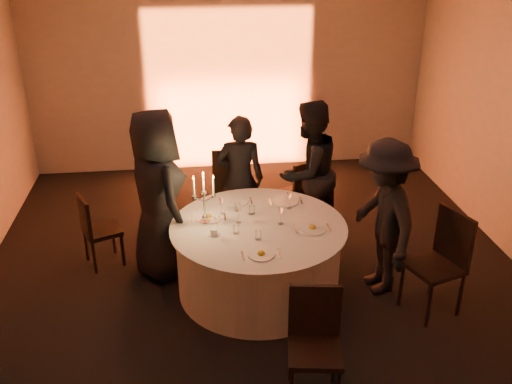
{
  "coord_description": "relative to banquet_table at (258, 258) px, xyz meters",
  "views": [
    {
      "loc": [
        -0.66,
        -5.03,
        3.52
      ],
      "look_at": [
        0.0,
        0.2,
        1.05
      ],
      "focal_mm": 40.0,
      "sensor_mm": 36.0,
      "label": 1
    }
  ],
  "objects": [
    {
      "name": "floor",
      "position": [
        0.0,
        0.0,
        -0.38
      ],
      "size": [
        7.0,
        7.0,
        0.0
      ],
      "primitive_type": "plane",
      "color": "black",
      "rests_on": "ground"
    },
    {
      "name": "wall_back",
      "position": [
        0.0,
        3.5,
        1.12
      ],
      "size": [
        7.0,
        0.0,
        7.0
      ],
      "primitive_type": "plane",
      "rotation": [
        1.57,
        0.0,
        0.0
      ],
      "color": "#ADA7A1",
      "rests_on": "floor"
    },
    {
      "name": "uplighter_fixture",
      "position": [
        0.0,
        3.2,
        -0.33
      ],
      "size": [
        0.25,
        0.12,
        0.1
      ],
      "primitive_type": "cube",
      "color": "black",
      "rests_on": "floor"
    },
    {
      "name": "banquet_table",
      "position": [
        0.0,
        0.0,
        0.0
      ],
      "size": [
        1.8,
        1.8,
        0.77
      ],
      "color": "black",
      "rests_on": "floor"
    },
    {
      "name": "chair_left",
      "position": [
        -1.74,
        0.71,
        0.1
      ],
      "size": [
        0.5,
        0.5,
        0.86
      ],
      "rotation": [
        0.0,
        0.0,
        1.99
      ],
      "color": "black",
      "rests_on": "floor"
    },
    {
      "name": "chair_back_left",
      "position": [
        -0.15,
        1.53,
        0.21
      ],
      "size": [
        0.5,
        0.5,
        1.05
      ],
      "rotation": [
        0.0,
        0.0,
        3.06
      ],
      "color": "black",
      "rests_on": "floor"
    },
    {
      "name": "chair_back_right",
      "position": [
        0.7,
        1.27,
        0.15
      ],
      "size": [
        0.56,
        0.56,
        0.95
      ],
      "rotation": [
        0.0,
        0.0,
        -2.68
      ],
      "color": "black",
      "rests_on": "floor"
    },
    {
      "name": "chair_right",
      "position": [
        1.73,
        -0.55,
        0.22
      ],
      "size": [
        0.59,
        0.59,
        1.06
      ],
      "rotation": [
        0.0,
        0.0,
        -1.23
      ],
      "color": "black",
      "rests_on": "floor"
    },
    {
      "name": "chair_front",
      "position": [
        0.26,
        -1.5,
        0.16
      ],
      "size": [
        0.48,
        0.48,
        0.96
      ],
      "rotation": [
        0.0,
        0.0,
        -0.16
      ],
      "color": "black",
      "rests_on": "floor"
    },
    {
      "name": "guest_left",
      "position": [
        -1.02,
        0.49,
        0.55
      ],
      "size": [
        0.93,
        1.08,
        1.88
      ],
      "primitive_type": "imported",
      "rotation": [
        0.0,
        0.0,
        2.02
      ],
      "color": "black",
      "rests_on": "floor"
    },
    {
      "name": "guest_back_left",
      "position": [
        -0.08,
        1.11,
        0.41
      ],
      "size": [
        0.6,
        0.42,
        1.58
      ],
      "primitive_type": "imported",
      "rotation": [
        0.0,
        0.0,
        3.07
      ],
      "color": "black",
      "rests_on": "floor"
    },
    {
      "name": "guest_back_right",
      "position": [
        0.73,
        1.03,
        0.49
      ],
      "size": [
        1.07,
        1.03,
        1.75
      ],
      "primitive_type": "imported",
      "rotation": [
        0.0,
        0.0,
        -2.53
      ],
      "color": "black",
      "rests_on": "floor"
    },
    {
      "name": "guest_right",
      "position": [
        1.26,
        -0.11,
        0.45
      ],
      "size": [
        0.71,
        1.13,
        1.67
      ],
      "primitive_type": "imported",
      "rotation": [
        0.0,
        0.0,
        -1.48
      ],
      "color": "black",
      "rests_on": "floor"
    },
    {
      "name": "plate_left",
      "position": [
        -0.49,
        0.22,
        0.4
      ],
      "size": [
        0.35,
        0.28,
        0.08
      ],
      "color": "white",
      "rests_on": "banquet_table"
    },
    {
      "name": "plate_back_left",
      "position": [
        -0.18,
        0.56,
        0.39
      ],
      "size": [
        0.36,
        0.28,
        0.01
      ],
      "color": "white",
      "rests_on": "banquet_table"
    },
    {
      "name": "plate_back_right",
      "position": [
        0.36,
        0.49,
        0.39
      ],
      "size": [
        0.35,
        0.29,
        0.01
      ],
      "color": "white",
      "rests_on": "banquet_table"
    },
    {
      "name": "plate_right",
      "position": [
        0.52,
        -0.15,
        0.4
      ],
      "size": [
        0.36,
        0.28,
        0.08
      ],
      "color": "white",
      "rests_on": "banquet_table"
    },
    {
      "name": "plate_front",
      "position": [
        -0.05,
        -0.58,
        0.4
      ],
      "size": [
        0.36,
        0.25,
        0.08
      ],
      "color": "white",
      "rests_on": "banquet_table"
    },
    {
      "name": "coffee_cup",
      "position": [
        -0.46,
        -0.14,
        0.42
      ],
      "size": [
        0.11,
        0.11,
        0.07
      ],
      "color": "white",
      "rests_on": "banquet_table"
    },
    {
      "name": "candelabra",
      "position": [
        -0.53,
        0.12,
        0.59
      ],
      "size": [
        0.24,
        0.12,
        0.58
      ],
      "color": "silver",
      "rests_on": "banquet_table"
    },
    {
      "name": "wine_glass_a",
      "position": [
        -0.42,
        -0.13,
        0.52
      ],
      "size": [
        0.07,
        0.07,
        0.19
      ],
      "color": "white",
      "rests_on": "banquet_table"
    },
    {
      "name": "wine_glass_b",
      "position": [
        -0.19,
        0.08,
        0.52
      ],
      "size": [
        0.07,
        0.07,
        0.19
      ],
      "color": "white",
      "rests_on": "banquet_table"
    },
    {
      "name": "wine_glass_c",
      "position": [
        -0.35,
        0.3,
        0.52
      ],
      "size": [
        0.07,
        0.07,
        0.19
      ],
      "color": "white",
      "rests_on": "banquet_table"
    },
    {
      "name": "wine_glass_d",
      "position": [
        0.23,
        0.0,
        0.52
      ],
      "size": [
        0.07,
        0.07,
        0.19
      ],
      "color": "white",
      "rests_on": "banquet_table"
    },
    {
      "name": "wine_glass_e",
      "position": [
        0.38,
        0.34,
        0.52
      ],
      "size": [
        0.07,
        0.07,
        0.19
      ],
      "color": "white",
      "rests_on": "banquet_table"
    },
    {
      "name": "tumbler_a",
      "position": [
        -0.18,
        0.35,
        0.43
      ],
      "size": [
        0.07,
        0.07,
        0.09
      ],
      "primitive_type": "cylinder",
      "color": "white",
      "rests_on": "banquet_table"
    },
    {
      "name": "tumbler_b",
      "position": [
        -0.04,
        -0.28,
        0.43
      ],
      "size": [
        0.07,
        0.07,
        0.09
      ],
      "primitive_type": "cylinder",
      "color": "white",
      "rests_on": "banquet_table"
    },
    {
      "name": "tumbler_c",
      "position": [
        -0.03,
        0.26,
        0.43
      ],
      "size": [
        0.07,
        0.07,
        0.09
      ],
      "primitive_type": "cylinder",
      "color": "white",
      "rests_on": "banquet_table"
    },
    {
      "name": "tumbler_d",
      "position": [
        -0.24,
        -0.14,
        0.43
      ],
      "size": [
        0.07,
        0.07,
        0.09
      ],
      "primitive_type": "cylinder",
      "color": "white",
      "rests_on": "banquet_table"
    }
  ]
}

